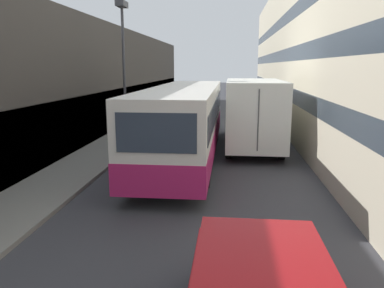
# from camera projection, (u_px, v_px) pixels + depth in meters

# --- Properties ---
(ground_plane) EXTENTS (150.00, 150.00, 0.00)m
(ground_plane) POSITION_uv_depth(u_px,v_px,m) (203.00, 165.00, 14.18)
(ground_plane) COLOR #38383D
(sidewalk_left) EXTENTS (2.18, 60.00, 0.12)m
(sidewalk_left) POSITION_uv_depth(u_px,v_px,m) (89.00, 161.00, 14.61)
(sidewalk_left) COLOR gray
(sidewalk_left) RESTS_ON ground_plane
(building_left_shopfront) EXTENTS (2.40, 60.00, 6.02)m
(building_left_shopfront) POSITION_uv_depth(u_px,v_px,m) (29.00, 92.00, 14.28)
(building_left_shopfront) COLOR #423D38
(building_left_shopfront) RESTS_ON ground_plane
(building_right_apartment) EXTENTS (2.40, 60.00, 9.13)m
(building_right_apartment) POSITION_uv_depth(u_px,v_px,m) (354.00, 41.00, 12.74)
(building_right_apartment) COLOR #B7AD93
(building_right_apartment) RESTS_ON ground_plane
(bus) EXTENTS (2.48, 12.00, 2.90)m
(bus) POSITION_uv_depth(u_px,v_px,m) (185.00, 121.00, 15.00)
(bus) COLOR silver
(bus) RESTS_ON ground_plane
(box_truck) EXTENTS (2.37, 7.86, 3.09)m
(box_truck) POSITION_uv_depth(u_px,v_px,m) (252.00, 111.00, 17.23)
(box_truck) COLOR silver
(box_truck) RESTS_ON ground_plane
(street_lamp) EXTENTS (0.36, 0.80, 6.25)m
(street_lamp) POSITION_uv_depth(u_px,v_px,m) (123.00, 47.00, 16.04)
(street_lamp) COLOR #38383D
(street_lamp) RESTS_ON sidewalk_left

